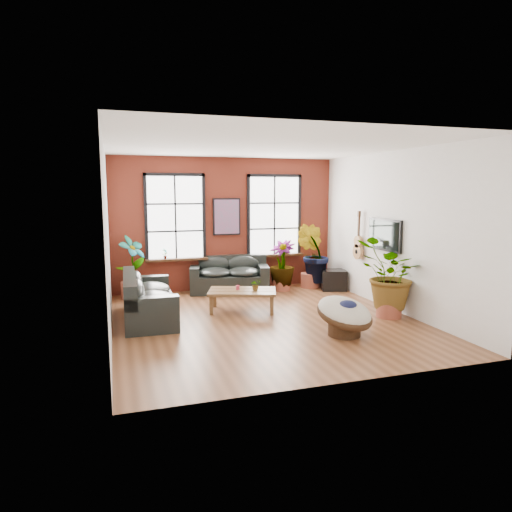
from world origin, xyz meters
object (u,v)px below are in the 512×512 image
at_px(sofa_left, 146,299).
at_px(papasan_chair, 345,314).
at_px(coffee_table, 242,293).
at_px(sofa_back, 229,275).

distance_m(sofa_left, papasan_chair, 4.04).
bearing_deg(papasan_chair, sofa_left, 125.60).
relative_size(coffee_table, papasan_chair, 1.23).
bearing_deg(coffee_table, papasan_chair, -40.44).
bearing_deg(papasan_chair, sofa_back, 83.18).
bearing_deg(sofa_left, coffee_table, -88.32).
bearing_deg(sofa_back, papasan_chair, -63.67).
bearing_deg(papasan_chair, coffee_table, 99.46).
bearing_deg(coffee_table, sofa_left, -161.01).
xyz_separation_m(sofa_back, papasan_chair, (1.10, -4.25, -0.02)).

